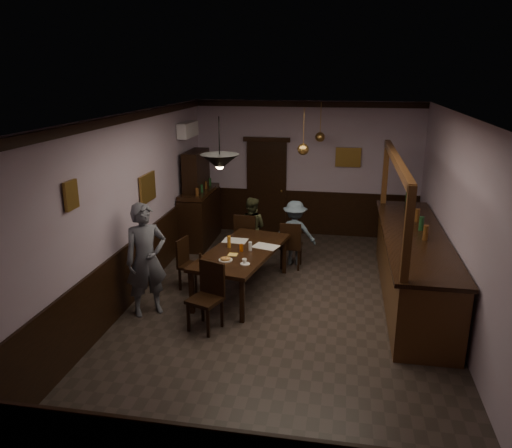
% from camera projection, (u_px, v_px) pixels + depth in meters
% --- Properties ---
extents(room, '(5.01, 8.01, 3.01)m').
position_uv_depth(room, '(285.00, 219.00, 7.38)').
color(room, '#2D2621').
rests_on(room, ground).
extents(dining_table, '(1.40, 2.35, 0.75)m').
position_uv_depth(dining_table, '(242.00, 253.00, 8.33)').
color(dining_table, black).
rests_on(dining_table, ground).
extents(chair_far_left, '(0.46, 0.46, 0.99)m').
position_uv_depth(chair_far_left, '(246.00, 236.00, 9.65)').
color(chair_far_left, black).
rests_on(chair_far_left, ground).
extents(chair_far_right, '(0.41, 0.41, 0.92)m').
position_uv_depth(chair_far_right, '(291.00, 243.00, 9.36)').
color(chair_far_right, black).
rests_on(chair_far_right, ground).
extents(chair_near, '(0.55, 0.55, 0.99)m').
position_uv_depth(chair_near, '(208.00, 293.00, 7.19)').
color(chair_near, black).
rests_on(chair_near, ground).
extents(chair_side, '(0.46, 0.46, 0.89)m').
position_uv_depth(chair_side, '(188.00, 261.00, 8.53)').
color(chair_side, black).
rests_on(chair_side, ground).
extents(person_standing, '(0.76, 0.73, 1.76)m').
position_uv_depth(person_standing, '(146.00, 260.00, 7.52)').
color(person_standing, '#545660').
rests_on(person_standing, ground).
extents(person_seated_left, '(0.68, 0.58, 1.25)m').
position_uv_depth(person_seated_left, '(251.00, 228.00, 9.88)').
color(person_seated_left, '#424429').
rests_on(person_seated_left, ground).
extents(person_seated_right, '(0.82, 0.48, 1.26)m').
position_uv_depth(person_seated_right, '(295.00, 233.00, 9.57)').
color(person_seated_right, slate).
rests_on(person_seated_right, ground).
extents(newspaper_left, '(0.44, 0.32, 0.01)m').
position_uv_depth(newspaper_left, '(235.00, 241.00, 8.75)').
color(newspaper_left, silver).
rests_on(newspaper_left, dining_table).
extents(newspaper_right, '(0.49, 0.41, 0.01)m').
position_uv_depth(newspaper_right, '(266.00, 246.00, 8.46)').
color(newspaper_right, silver).
rests_on(newspaper_right, dining_table).
extents(napkin, '(0.18, 0.18, 0.00)m').
position_uv_depth(napkin, '(233.00, 254.00, 8.09)').
color(napkin, '#EFC458').
rests_on(napkin, dining_table).
extents(saucer, '(0.15, 0.15, 0.01)m').
position_uv_depth(saucer, '(245.00, 264.00, 7.69)').
color(saucer, white).
rests_on(saucer, dining_table).
extents(coffee_cup, '(0.09, 0.09, 0.07)m').
position_uv_depth(coffee_cup, '(244.00, 261.00, 7.68)').
color(coffee_cup, white).
rests_on(coffee_cup, saucer).
extents(pastry_plate, '(0.22, 0.22, 0.01)m').
position_uv_depth(pastry_plate, '(226.00, 260.00, 7.84)').
color(pastry_plate, white).
rests_on(pastry_plate, dining_table).
extents(pastry_ring_a, '(0.13, 0.13, 0.04)m').
position_uv_depth(pastry_ring_a, '(224.00, 259.00, 7.81)').
color(pastry_ring_a, '#C68C47').
rests_on(pastry_ring_a, pastry_plate).
extents(pastry_ring_b, '(0.13, 0.13, 0.04)m').
position_uv_depth(pastry_ring_b, '(227.00, 259.00, 7.82)').
color(pastry_ring_b, '#C68C47').
rests_on(pastry_ring_b, pastry_plate).
extents(soda_can, '(0.07, 0.07, 0.12)m').
position_uv_depth(soda_can, '(241.00, 248.00, 8.23)').
color(soda_can, orange).
rests_on(soda_can, dining_table).
extents(beer_glass, '(0.06, 0.06, 0.20)m').
position_uv_depth(beer_glass, '(229.00, 242.00, 8.40)').
color(beer_glass, '#BF721E').
rests_on(beer_glass, dining_table).
extents(water_glass, '(0.06, 0.06, 0.15)m').
position_uv_depth(water_glass, '(250.00, 246.00, 8.25)').
color(water_glass, silver).
rests_on(water_glass, dining_table).
extents(pepper_mill, '(0.04, 0.04, 0.14)m').
position_uv_depth(pepper_mill, '(200.00, 258.00, 7.77)').
color(pepper_mill, black).
rests_on(pepper_mill, dining_table).
extents(sideboard, '(0.54, 1.52, 2.01)m').
position_uv_depth(sideboard, '(199.00, 207.00, 10.73)').
color(sideboard, black).
rests_on(sideboard, ground).
extents(bar_counter, '(0.97, 4.18, 2.34)m').
position_uv_depth(bar_counter, '(412.00, 264.00, 8.11)').
color(bar_counter, '#472913').
rests_on(bar_counter, ground).
extents(door_back, '(0.90, 0.06, 2.10)m').
position_uv_depth(door_back, '(266.00, 188.00, 11.38)').
color(door_back, black).
rests_on(door_back, ground).
extents(ac_unit, '(0.20, 0.85, 0.30)m').
position_uv_depth(ac_unit, '(188.00, 130.00, 10.23)').
color(ac_unit, white).
rests_on(ac_unit, ground).
extents(picture_left_small, '(0.04, 0.28, 0.36)m').
position_uv_depth(picture_left_small, '(71.00, 195.00, 6.09)').
color(picture_left_small, olive).
rests_on(picture_left_small, ground).
extents(picture_left_large, '(0.04, 0.62, 0.48)m').
position_uv_depth(picture_left_large, '(148.00, 188.00, 8.48)').
color(picture_left_large, olive).
rests_on(picture_left_large, ground).
extents(picture_back, '(0.55, 0.04, 0.42)m').
position_uv_depth(picture_back, '(348.00, 157.00, 10.87)').
color(picture_back, olive).
rests_on(picture_back, ground).
extents(pendant_iron, '(0.56, 0.56, 0.75)m').
position_uv_depth(pendant_iron, '(220.00, 162.00, 7.12)').
color(pendant_iron, black).
rests_on(pendant_iron, ground).
extents(pendant_brass_mid, '(0.20, 0.20, 0.81)m').
position_uv_depth(pendant_brass_mid, '(303.00, 149.00, 8.67)').
color(pendant_brass_mid, '#BF8C3F').
rests_on(pendant_brass_mid, ground).
extents(pendant_brass_far, '(0.20, 0.20, 0.81)m').
position_uv_depth(pendant_brass_far, '(320.00, 137.00, 10.26)').
color(pendant_brass_far, '#BF8C3F').
rests_on(pendant_brass_far, ground).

